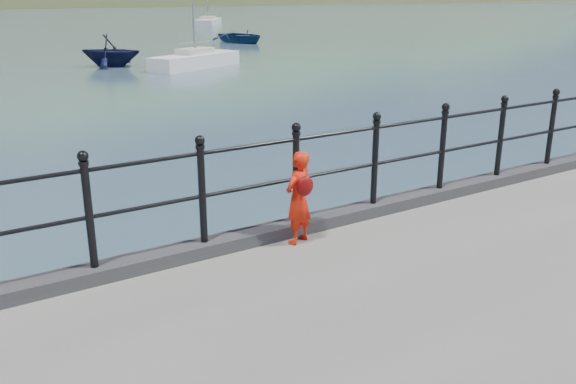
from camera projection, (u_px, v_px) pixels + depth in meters
ground at (248, 314)px, 7.48m from camera, size 600.00×600.00×0.00m
kerb at (252, 237)px, 7.02m from camera, size 60.00×0.30×0.15m
railing at (251, 174)px, 6.79m from camera, size 18.11×0.11×1.20m
far_shore at (28, 67)px, 226.03m from camera, size 830.00×200.00×156.00m
child at (299, 197)px, 6.89m from camera, size 0.46×0.39×1.08m
launch_blue at (241, 36)px, 47.36m from camera, size 4.01×5.16×0.98m
launch_navy at (110, 50)px, 31.91m from camera, size 4.22×4.19×1.68m
sailboat_near at (195, 61)px, 31.66m from camera, size 5.72×3.81×7.78m
sailboat_far at (208, 22)px, 72.94m from camera, size 6.32×7.89×11.25m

